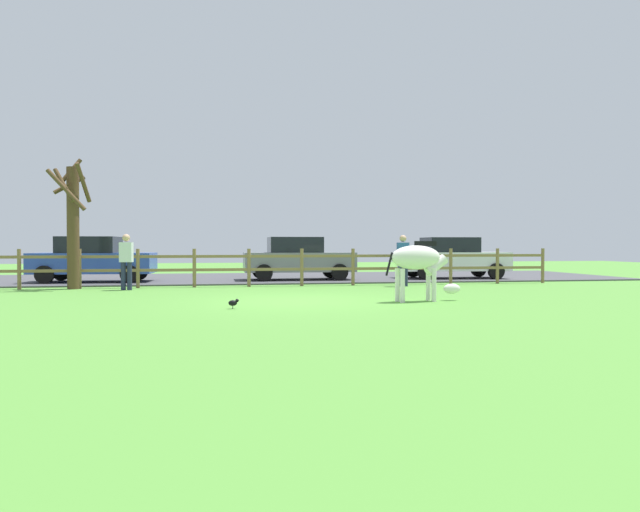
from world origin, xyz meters
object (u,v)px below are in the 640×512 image
at_px(parked_car_grey, 298,258).
at_px(visitor_right_of_tree, 403,258).
at_px(bare_tree, 73,221).
at_px(parked_car_white, 452,257).
at_px(visitor_left_of_tree, 126,259).
at_px(zebra, 419,262).
at_px(crow_on_grass, 233,303).
at_px(parked_car_blue, 93,259).

relative_size(parked_car_grey, visitor_right_of_tree, 2.44).
height_order(bare_tree, parked_car_white, bare_tree).
bearing_deg(bare_tree, parked_car_grey, 20.65).
relative_size(visitor_left_of_tree, visitor_right_of_tree, 1.00).
height_order(zebra, visitor_right_of_tree, visitor_right_of_tree).
bearing_deg(zebra, crow_on_grass, -169.39).
bearing_deg(visitor_right_of_tree, bare_tree, 176.46).
height_order(parked_car_white, visitor_left_of_tree, visitor_left_of_tree).
xyz_separation_m(visitor_left_of_tree, visitor_right_of_tree, (8.46, 0.07, 0.00)).
xyz_separation_m(parked_car_blue, visitor_left_of_tree, (1.61, -3.36, 0.06)).
relative_size(zebra, parked_car_blue, 0.47).
xyz_separation_m(zebra, visitor_left_of_tree, (-7.26, 4.75, -0.02)).
height_order(crow_on_grass, visitor_right_of_tree, visitor_right_of_tree).
height_order(parked_car_blue, visitor_left_of_tree, visitor_left_of_tree).
height_order(bare_tree, visitor_right_of_tree, bare_tree).
bearing_deg(crow_on_grass, visitor_right_of_tree, 45.61).
height_order(crow_on_grass, visitor_left_of_tree, visitor_left_of_tree).
height_order(parked_car_blue, parked_car_grey, same).
distance_m(parked_car_white, visitor_right_of_tree, 4.39).
bearing_deg(crow_on_grass, visitor_left_of_tree, 117.99).
height_order(zebra, parked_car_grey, parked_car_grey).
xyz_separation_m(bare_tree, parked_car_blue, (0.03, 2.66, -1.20)).
distance_m(bare_tree, parked_car_white, 13.42).
xyz_separation_m(parked_car_blue, parked_car_grey, (7.14, 0.04, 0.00)).
height_order(parked_car_blue, parked_car_white, same).
distance_m(zebra, parked_car_blue, 12.02).
relative_size(crow_on_grass, visitor_left_of_tree, 0.13).
relative_size(zebra, parked_car_grey, 0.48).
distance_m(parked_car_white, visitor_left_of_tree, 11.94).
xyz_separation_m(crow_on_grass, parked_car_white, (8.53, 8.81, 0.72)).
distance_m(bare_tree, visitor_left_of_tree, 2.11).
distance_m(zebra, visitor_right_of_tree, 4.97).
xyz_separation_m(zebra, parked_car_grey, (-1.73, 8.15, -0.08)).
height_order(bare_tree, crow_on_grass, bare_tree).
height_order(bare_tree, parked_car_blue, bare_tree).
height_order(bare_tree, visitor_left_of_tree, bare_tree).
bearing_deg(visitor_left_of_tree, bare_tree, 156.89).
height_order(parked_car_blue, visitor_right_of_tree, visitor_right_of_tree).
relative_size(parked_car_white, visitor_right_of_tree, 2.50).
height_order(crow_on_grass, parked_car_grey, parked_car_grey).
relative_size(bare_tree, parked_car_white, 0.97).
bearing_deg(parked_car_blue, visitor_right_of_tree, -18.07).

